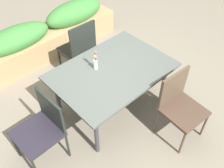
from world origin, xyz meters
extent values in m
plane|color=#756B5B|center=(0.00, 0.00, 0.00)|extent=(12.00, 12.00, 0.00)
cube|color=#4C514C|center=(0.03, -0.09, 0.70)|extent=(1.47, 1.03, 0.03)
cube|color=#333338|center=(0.03, -0.09, 0.68)|extent=(1.44, 1.01, 0.02)
cylinder|color=#333338|center=(-0.58, -0.47, 0.34)|extent=(0.05, 0.05, 0.69)
cylinder|color=#333338|center=(0.64, -0.47, 0.34)|extent=(0.05, 0.05, 0.69)
cylinder|color=#333338|center=(-0.58, 0.30, 0.34)|extent=(0.05, 0.05, 0.69)
cylinder|color=#333338|center=(0.64, 0.30, 0.34)|extent=(0.05, 0.05, 0.69)
cube|color=#24202B|center=(-1.09, -0.09, 0.46)|extent=(0.48, 0.48, 0.04)
cube|color=black|center=(-0.87, -0.08, 0.67)|extent=(0.04, 0.45, 0.41)
cylinder|color=black|center=(-1.31, 0.12, 0.22)|extent=(0.03, 0.03, 0.45)
cylinder|color=black|center=(-0.87, -0.29, 0.22)|extent=(0.03, 0.03, 0.45)
cylinder|color=black|center=(-0.88, 0.14, 0.22)|extent=(0.03, 0.03, 0.45)
cube|color=#473328|center=(0.36, -0.99, 0.43)|extent=(0.50, 0.50, 0.04)
cube|color=#4C3D2D|center=(0.38, -0.77, 0.67)|extent=(0.44, 0.06, 0.45)
cylinder|color=#4C3D2D|center=(0.55, -1.21, 0.21)|extent=(0.03, 0.03, 0.42)
cylinder|color=#4C3D2D|center=(0.13, -1.18, 0.21)|extent=(0.03, 0.03, 0.42)
cylinder|color=#4C3D2D|center=(0.59, -0.79, 0.21)|extent=(0.03, 0.03, 0.42)
cylinder|color=#4C3D2D|center=(0.17, -0.76, 0.21)|extent=(0.03, 0.03, 0.42)
cube|color=black|center=(0.13, 0.82, 0.47)|extent=(0.46, 0.46, 0.04)
cube|color=black|center=(0.13, 0.61, 0.74)|extent=(0.42, 0.04, 0.51)
cylinder|color=black|center=(-0.06, 1.02, 0.23)|extent=(0.03, 0.03, 0.46)
cylinder|color=black|center=(0.34, 1.01, 0.23)|extent=(0.03, 0.03, 0.46)
cylinder|color=black|center=(-0.07, 0.62, 0.23)|extent=(0.03, 0.03, 0.46)
cylinder|color=black|center=(0.33, 0.61, 0.23)|extent=(0.03, 0.03, 0.46)
cylinder|color=silver|center=(-0.10, 0.07, 0.78)|extent=(0.05, 0.05, 0.12)
cylinder|color=#2D662D|center=(-0.09, 0.07, 0.87)|extent=(0.01, 0.01, 0.15)
sphere|color=#DB4C56|center=(-0.09, 0.07, 0.95)|extent=(0.04, 0.04, 0.04)
cylinder|color=#2D662D|center=(-0.10, 0.07, 0.88)|extent=(0.01, 0.01, 0.17)
sphere|color=#DB4C56|center=(-0.10, 0.07, 0.97)|extent=(0.03, 0.03, 0.03)
cylinder|color=#2D662D|center=(-0.09, 0.08, 0.85)|extent=(0.01, 0.01, 0.10)
sphere|color=#EFCC4C|center=(-0.09, 0.08, 0.90)|extent=(0.04, 0.04, 0.04)
cylinder|color=#2D662D|center=(-0.09, 0.07, 0.85)|extent=(0.01, 0.01, 0.10)
sphere|color=#DB4C56|center=(-0.09, 0.07, 0.90)|extent=(0.02, 0.02, 0.02)
cube|color=#9E7F56|center=(0.15, 1.63, 0.22)|extent=(2.54, 0.54, 0.43)
ellipsoid|color=#387233|center=(-0.42, 1.63, 0.53)|extent=(1.14, 0.49, 0.36)
ellipsoid|color=#387233|center=(0.72, 1.63, 0.55)|extent=(1.14, 0.49, 0.40)
camera|label=1|loc=(-1.56, -1.79, 2.77)|focal=40.19mm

